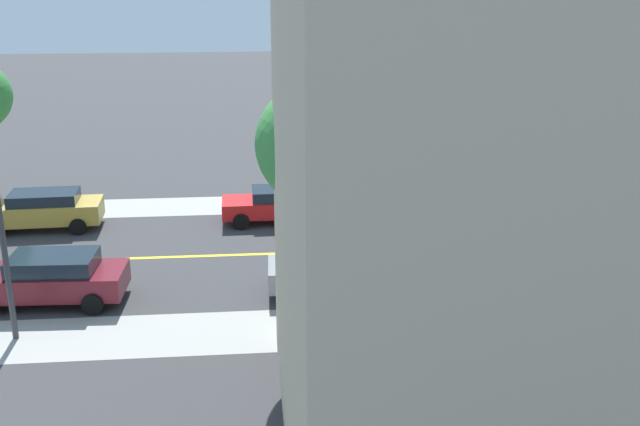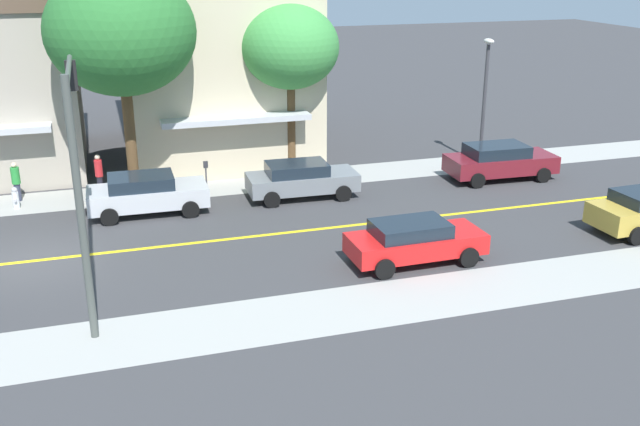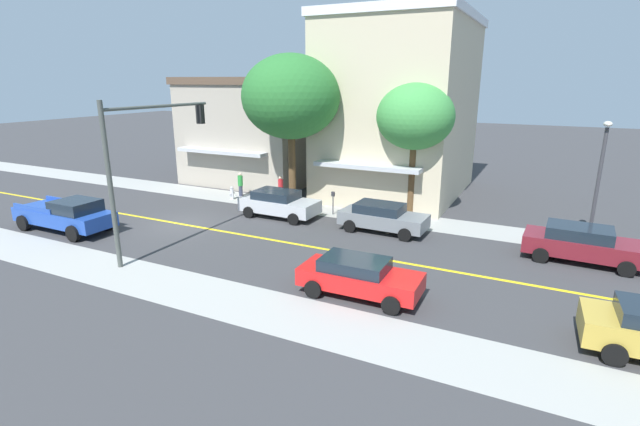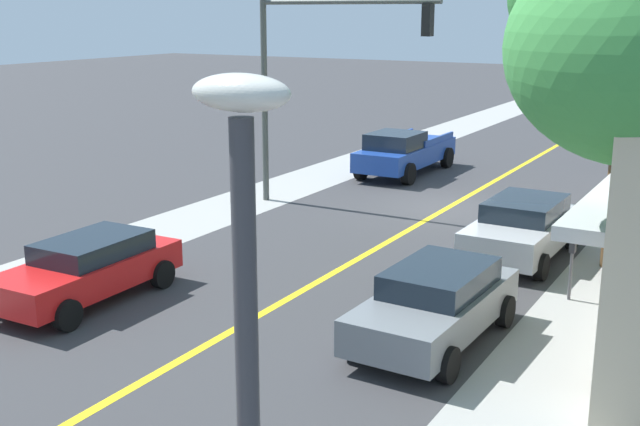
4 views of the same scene
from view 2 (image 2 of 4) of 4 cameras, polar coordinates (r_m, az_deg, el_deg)
name	(u,v)px [view 2 (image 2 of 4)]	position (r m, az deg, el deg)	size (l,w,h in m)	color
ground_plane	(31,261)	(25.05, -21.70, -3.52)	(140.00, 140.00, 0.00)	#38383A
sidewalk_left	(40,202)	(30.72, -21.05, 0.80)	(2.65, 126.00, 0.01)	#9E9E99
sidewalk_right	(15,356)	(19.60, -22.74, -10.28)	(2.65, 126.00, 0.01)	#9E9E99
road_centerline_stripe	(31,261)	(25.05, -21.70, -3.52)	(0.20, 126.00, 0.00)	yellow
tan_rowhouse	(210,32)	(36.09, -8.59, 13.82)	(12.12, 8.49, 11.34)	beige
street_tree_left_near	(290,48)	(31.33, -2.36, 12.79)	(4.15, 4.15, 7.29)	brown
street_tree_right_corner	(121,32)	(28.88, -15.31, 13.47)	(5.59, 5.59, 8.87)	brown
fire_hydrant	(16,198)	(30.20, -22.71, 1.09)	(0.44, 0.24, 0.85)	silver
parking_meter	(206,172)	(29.90, -8.91, 3.17)	(0.12, 0.18, 1.33)	#4C4C51
traffic_light_mast	(75,146)	(19.92, -18.59, 4.98)	(6.04, 0.32, 6.70)	#474C47
street_lamp	(485,87)	(33.97, 12.81, 9.62)	(0.70, 0.36, 5.71)	#38383D
red_sedan_right_curb	(414,240)	(23.13, 7.40, -2.14)	(2.00, 4.34, 1.37)	red
maroon_sedan_left_curb	(500,161)	(32.38, 13.87, 3.98)	(2.26, 4.72, 1.53)	maroon
grey_sedan_left_curb	(301,179)	(29.04, -1.49, 2.68)	(2.11, 4.41, 1.44)	slate
silver_sedan_left_curb	(147,193)	(28.00, -13.42, 1.52)	(2.15, 4.42, 1.49)	#B7BABF
pedestrian_green_shirt	(16,181)	(30.98, -22.68, 2.34)	(0.33, 0.33, 1.57)	#33384C
pedestrian_red_shirt	(99,173)	(30.71, -16.90, 3.00)	(0.31, 0.31, 1.66)	black
small_dog	(126,186)	(30.70, -14.94, 2.07)	(0.28, 0.64, 0.48)	#4C3828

